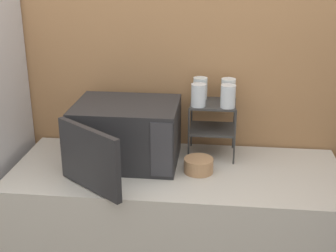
# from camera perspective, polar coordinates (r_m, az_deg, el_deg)

# --- Properties ---
(wall_back) EXTENTS (8.00, 0.06, 2.60)m
(wall_back) POSITION_cam_1_polar(r_m,az_deg,el_deg) (2.69, 1.88, 5.60)
(wall_back) COLOR #9E7047
(wall_back) RESTS_ON ground_plane
(counter) EXTENTS (1.72, 0.70, 0.92)m
(counter) POSITION_cam_1_polar(r_m,az_deg,el_deg) (2.69, 0.98, -14.16)
(counter) COLOR #B7B2A8
(counter) RESTS_ON ground_plane
(microwave) EXTENTS (0.56, 0.70, 0.32)m
(microwave) POSITION_cam_1_polar(r_m,az_deg,el_deg) (2.49, -5.22, -0.97)
(microwave) COLOR #262628
(microwave) RESTS_ON counter
(dish_rack) EXTENTS (0.25, 0.23, 0.30)m
(dish_rack) POSITION_cam_1_polar(r_m,az_deg,el_deg) (2.55, 5.45, 1.01)
(dish_rack) COLOR #333333
(dish_rack) RESTS_ON counter
(glass_front_left) EXTENTS (0.08, 0.08, 0.12)m
(glass_front_left) POSITION_cam_1_polar(r_m,az_deg,el_deg) (2.45, 3.74, 3.77)
(glass_front_left) COLOR silver
(glass_front_left) RESTS_ON dish_rack
(glass_back_right) EXTENTS (0.08, 0.08, 0.12)m
(glass_back_right) POSITION_cam_1_polar(r_m,az_deg,el_deg) (2.57, 7.34, 4.44)
(glass_back_right) COLOR silver
(glass_back_right) RESTS_ON dish_rack
(glass_front_right) EXTENTS (0.08, 0.08, 0.12)m
(glass_front_right) POSITION_cam_1_polar(r_m,az_deg,el_deg) (2.44, 7.33, 3.61)
(glass_front_right) COLOR silver
(glass_front_right) RESTS_ON dish_rack
(glass_back_left) EXTENTS (0.08, 0.08, 0.12)m
(glass_back_left) POSITION_cam_1_polar(r_m,az_deg,el_deg) (2.57, 3.95, 4.60)
(glass_back_left) COLOR silver
(glass_back_left) RESTS_ON dish_rack
(bowl) EXTENTS (0.15, 0.15, 0.07)m
(bowl) POSITION_cam_1_polar(r_m,az_deg,el_deg) (2.42, 3.75, -4.82)
(bowl) COLOR #AD7F56
(bowl) RESTS_ON counter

